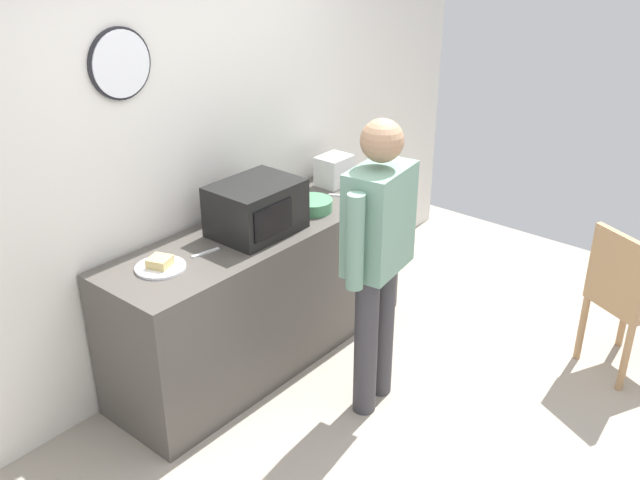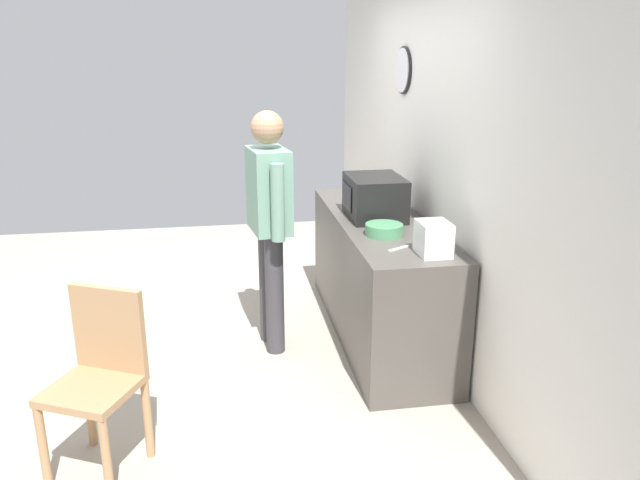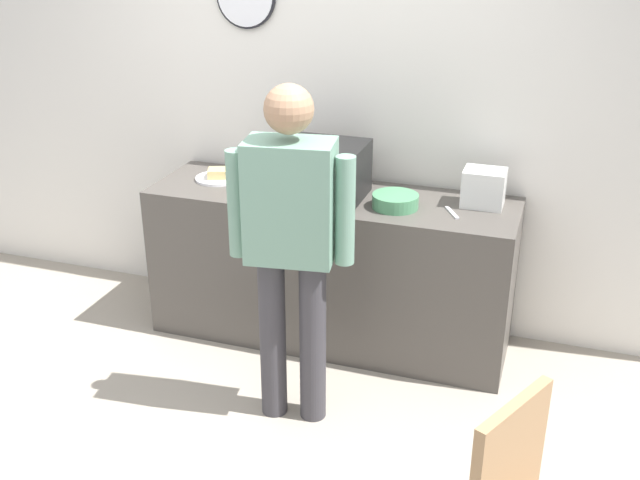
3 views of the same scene
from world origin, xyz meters
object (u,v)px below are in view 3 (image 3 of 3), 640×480
at_px(spoon_utensil, 257,186).
at_px(person_standing, 291,235).
at_px(fork_utensil, 452,213).
at_px(sandwich_plate, 218,176).
at_px(toaster, 484,188).
at_px(salad_bowl, 395,201).
at_px(microwave, 319,170).

distance_m(spoon_utensil, person_standing, 0.94).
xyz_separation_m(fork_utensil, person_standing, (-0.62, -0.74, 0.09)).
height_order(sandwich_plate, fork_utensil, sandwich_plate).
bearing_deg(sandwich_plate, toaster, 2.63).
distance_m(sandwich_plate, fork_utensil, 1.40).
xyz_separation_m(salad_bowl, spoon_utensil, (-0.82, 0.06, -0.03)).
bearing_deg(spoon_utensil, sandwich_plate, 170.35).
distance_m(toaster, fork_utensil, 0.24).
xyz_separation_m(salad_bowl, fork_utensil, (0.30, 0.01, -0.03)).
height_order(sandwich_plate, toaster, toaster).
relative_size(toaster, fork_utensil, 1.29).
distance_m(salad_bowl, person_standing, 0.79).
xyz_separation_m(sandwich_plate, spoon_utensil, (0.27, -0.05, -0.02)).
xyz_separation_m(microwave, fork_utensil, (0.75, -0.03, -0.15)).
distance_m(salad_bowl, fork_utensil, 0.30).
bearing_deg(sandwich_plate, salad_bowl, -5.76).
bearing_deg(spoon_utensil, microwave, -2.77).
height_order(salad_bowl, person_standing, person_standing).
bearing_deg(microwave, sandwich_plate, 174.35).
relative_size(sandwich_plate, spoon_utensil, 1.56).
xyz_separation_m(sandwich_plate, salad_bowl, (1.10, -0.11, 0.02)).
relative_size(sandwich_plate, toaster, 1.20).
bearing_deg(salad_bowl, sandwich_plate, 174.24).
bearing_deg(salad_bowl, fork_utensil, 2.49).
height_order(microwave, person_standing, person_standing).
bearing_deg(salad_bowl, microwave, 174.09).
bearing_deg(person_standing, sandwich_plate, 132.92).
relative_size(sandwich_plate, fork_utensil, 1.56).
height_order(sandwich_plate, person_standing, person_standing).
xyz_separation_m(toaster, spoon_utensil, (-1.26, -0.12, -0.10)).
height_order(fork_utensil, spoon_utensil, same).
distance_m(sandwich_plate, person_standing, 1.14).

